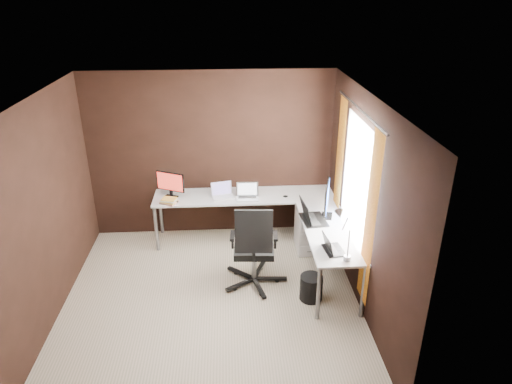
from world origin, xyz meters
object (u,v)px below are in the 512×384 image
(monitor_right, at_px, (327,198))
(laptop_white, at_px, (222,194))
(book_stack, at_px, (169,201))
(office_chair, at_px, (254,261))
(monitor_left, at_px, (170,183))
(laptop_black_big, at_px, (311,216))
(laptop_black_small, at_px, (332,248))
(laptop_silver, at_px, (247,195))
(wastebasket, at_px, (311,288))
(desk_lamp, at_px, (342,228))
(drawer_pedestal, at_px, (311,230))

(monitor_right, bearing_deg, laptop_white, 78.01)
(book_stack, distance_m, office_chair, 1.57)
(monitor_left, height_order, office_chair, office_chair)
(laptop_black_big, height_order, laptop_black_small, laptop_black_big)
(monitor_left, xyz_separation_m, monitor_right, (2.13, -0.75, 0.05))
(laptop_silver, xyz_separation_m, office_chair, (0.03, -1.09, -0.44))
(monitor_right, distance_m, laptop_black_small, 0.90)
(laptop_white, height_order, laptop_black_small, laptop_white)
(office_chair, bearing_deg, monitor_left, 137.60)
(laptop_silver, bearing_deg, book_stack, -172.26)
(book_stack, bearing_deg, wastebasket, -36.20)
(book_stack, distance_m, wastebasket, 2.35)
(desk_lamp, bearing_deg, drawer_pedestal, 109.13)
(drawer_pedestal, relative_size, desk_lamp, 0.99)
(drawer_pedestal, distance_m, office_chair, 1.21)
(desk_lamp, bearing_deg, laptop_black_small, 131.01)
(laptop_black_small, xyz_separation_m, wastebasket, (-0.20, 0.08, -0.61))
(laptop_black_big, distance_m, office_chair, 0.95)
(book_stack, bearing_deg, laptop_black_small, -34.94)
(laptop_black_small, relative_size, office_chair, 0.28)
(monitor_right, relative_size, laptop_white, 1.60)
(monitor_left, distance_m, office_chair, 1.75)
(monitor_left, relative_size, office_chair, 0.35)
(monitor_left, height_order, laptop_white, monitor_left)
(monitor_left, bearing_deg, wastebasket, -14.54)
(drawer_pedestal, bearing_deg, laptop_black_big, -103.02)
(drawer_pedestal, bearing_deg, laptop_silver, 164.32)
(laptop_white, relative_size, laptop_black_small, 1.06)
(laptop_black_big, xyz_separation_m, wastebasket, (-0.08, -0.69, -0.63))
(drawer_pedestal, relative_size, book_stack, 2.16)
(monitor_right, height_order, desk_lamp, desk_lamp)
(laptop_black_big, bearing_deg, laptop_white, 48.60)
(book_stack, distance_m, desk_lamp, 2.63)
(drawer_pedestal, distance_m, wastebasket, 1.21)
(laptop_silver, height_order, book_stack, laptop_silver)
(laptop_white, bearing_deg, monitor_left, 164.83)
(office_chair, distance_m, wastebasket, 0.79)
(monitor_left, height_order, book_stack, monitor_left)
(monitor_right, bearing_deg, monitor_left, 86.17)
(laptop_black_small, bearing_deg, drawer_pedestal, -7.54)
(office_chair, relative_size, wastebasket, 3.57)
(laptop_black_big, relative_size, desk_lamp, 0.76)
(monitor_right, bearing_deg, desk_lamp, -166.94)
(monitor_left, relative_size, wastebasket, 1.26)
(laptop_black_small, height_order, office_chair, office_chair)
(laptop_black_small, xyz_separation_m, office_chair, (-0.88, 0.44, -0.44))
(drawer_pedestal, distance_m, desk_lamp, 1.63)
(laptop_silver, distance_m, wastebasket, 1.73)
(laptop_silver, bearing_deg, monitor_right, -30.39)
(book_stack, relative_size, wastebasket, 0.86)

